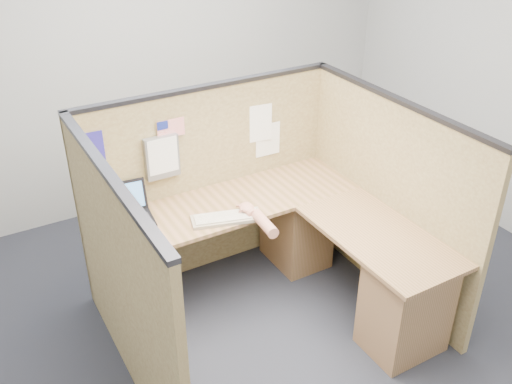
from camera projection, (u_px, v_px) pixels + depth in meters
floor at (277, 333)px, 4.03m from camera, size 5.00×5.00×0.00m
wall_back at (145, 58)px, 5.02m from camera, size 5.00×0.00×5.00m
cubicle_partitions at (246, 213)px, 3.97m from camera, size 2.06×1.83×1.53m
l_desk at (278, 259)px, 4.13m from camera, size 1.95×1.75×0.73m
laptop at (126, 211)px, 3.95m from camera, size 0.35×0.34×0.24m
keyboard at (227, 218)px, 3.96m from camera, size 0.52×0.30×0.03m
mouse at (246, 211)px, 4.02m from camera, size 0.12×0.07×0.05m
hand_forearm at (259, 218)px, 3.90m from camera, size 0.12×0.43×0.09m
blue_poster at (90, 151)px, 3.76m from camera, size 0.20×0.01×0.26m
american_flag at (168, 131)px, 3.98m from camera, size 0.21×0.01×0.36m
file_holder at (162, 157)px, 4.03m from camera, size 0.25×0.05×0.32m
paper_left at (258, 124)px, 4.36m from camera, size 0.23×0.03×0.30m
paper_right at (268, 140)px, 4.47m from camera, size 0.21×0.01×0.27m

